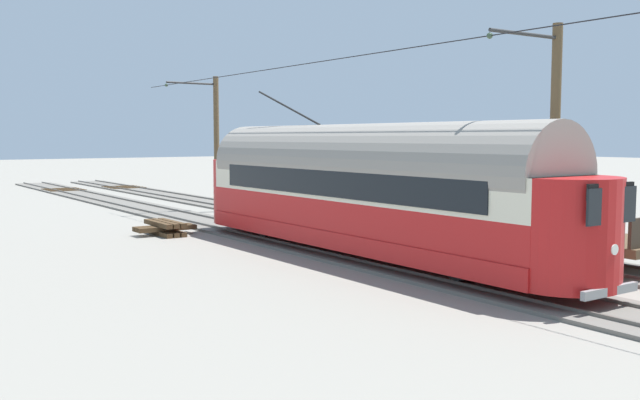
# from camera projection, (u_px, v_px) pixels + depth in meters

# --- Properties ---
(ground_plane) EXTENTS (220.00, 220.00, 0.00)m
(ground_plane) POSITION_uv_depth(u_px,v_px,m) (339.00, 238.00, 27.68)
(ground_plane) COLOR gray
(track_streetcar_siding) EXTENTS (2.80, 80.00, 0.18)m
(track_streetcar_siding) POSITION_uv_depth(u_px,v_px,m) (378.00, 231.00, 29.19)
(track_streetcar_siding) COLOR #666059
(track_streetcar_siding) RESTS_ON ground
(track_adjacent_siding) EXTENTS (2.80, 80.00, 0.18)m
(track_adjacent_siding) POSITION_uv_depth(u_px,v_px,m) (286.00, 240.00, 26.68)
(track_adjacent_siding) COLOR #666059
(track_adjacent_siding) RESTS_ON ground
(vintage_streetcar) EXTENTS (2.65, 17.92, 5.49)m
(vintage_streetcar) POSITION_uv_depth(u_px,v_px,m) (361.00, 188.00, 22.74)
(vintage_streetcar) COLOR red
(vintage_streetcar) RESTS_ON ground
(flatcar_adjacent) EXTENTS (2.80, 14.31, 1.60)m
(flatcar_adjacent) POSITION_uv_depth(u_px,v_px,m) (472.00, 224.00, 24.89)
(flatcar_adjacent) COLOR brown
(flatcar_adjacent) RESTS_ON ground
(catenary_pole_foreground) EXTENTS (2.91, 0.28, 6.99)m
(catenary_pole_foreground) POSITION_uv_depth(u_px,v_px,m) (215.00, 141.00, 36.94)
(catenary_pole_foreground) COLOR brown
(catenary_pole_foreground) RESTS_ON ground
(catenary_pole_mid_near) EXTENTS (2.91, 0.28, 6.99)m
(catenary_pole_mid_near) POSITION_uv_depth(u_px,v_px,m) (553.00, 145.00, 19.78)
(catenary_pole_mid_near) COLOR brown
(catenary_pole_mid_near) RESTS_ON ground
(switch_stand) EXTENTS (0.50, 0.30, 1.24)m
(switch_stand) POSITION_uv_depth(u_px,v_px,m) (301.00, 200.00, 36.48)
(switch_stand) COLOR black
(switch_stand) RESTS_ON ground
(spare_tie_stack) EXTENTS (2.40, 2.40, 0.54)m
(spare_tie_stack) POSITION_uv_depth(u_px,v_px,m) (165.00, 228.00, 28.54)
(spare_tie_stack) COLOR #47331E
(spare_tie_stack) RESTS_ON ground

